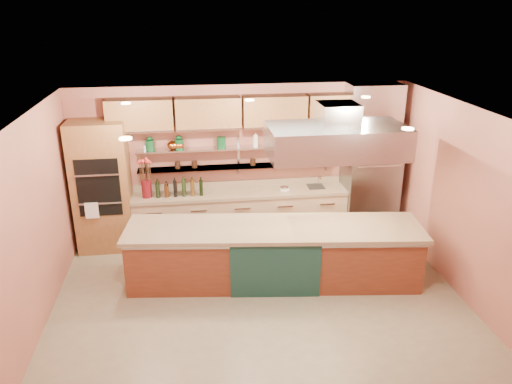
{
  "coord_description": "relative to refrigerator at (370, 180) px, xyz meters",
  "views": [
    {
      "loc": [
        -0.92,
        -6.16,
        4.17
      ],
      "look_at": [
        0.07,
        1.0,
        1.37
      ],
      "focal_mm": 35.0,
      "sensor_mm": 36.0,
      "label": 1
    }
  ],
  "objects": [
    {
      "name": "wall_shelf_upper",
      "position": [
        -2.4,
        0.23,
        0.65
      ],
      "size": [
        3.6,
        0.26,
        0.03
      ],
      "primitive_type": "cube",
      "color": "#BABDC2",
      "rests_on": "wall_back"
    },
    {
      "name": "ceiling",
      "position": [
        -2.35,
        -2.14,
        1.75
      ],
      "size": [
        6.0,
        5.0,
        0.02
      ],
      "primitive_type": "cube",
      "color": "black",
      "rests_on": "wall_back"
    },
    {
      "name": "floor",
      "position": [
        -2.35,
        -2.14,
        -1.06
      ],
      "size": [
        6.0,
        5.0,
        0.02
      ],
      "primitive_type": "cube",
      "color": "gray",
      "rests_on": "ground"
    },
    {
      "name": "wall_back",
      "position": [
        -2.35,
        0.36,
        0.35
      ],
      "size": [
        6.0,
        0.04,
        2.8
      ],
      "primitive_type": "cube",
      "color": "#B46755",
      "rests_on": "floor"
    },
    {
      "name": "kitchen_scale",
      "position": [
        -1.6,
        0.01,
        -0.08
      ],
      "size": [
        0.17,
        0.14,
        0.09
      ],
      "primitive_type": "cube",
      "rotation": [
        0.0,
        0.0,
        0.16
      ],
      "color": "white",
      "rests_on": "back_counter"
    },
    {
      "name": "copper_kettle",
      "position": [
        -3.56,
        0.23,
        0.74
      ],
      "size": [
        0.25,
        0.25,
        0.16
      ],
      "primitive_type": "ellipsoid",
      "rotation": [
        0.0,
        0.0,
        0.3
      ],
      "color": "#BF652C",
      "rests_on": "wall_shelf_upper"
    },
    {
      "name": "ceiling_downlights",
      "position": [
        -2.35,
        -1.94,
        1.72
      ],
      "size": [
        4.0,
        2.8,
        0.02
      ],
      "primitive_type": "cube",
      "color": "#FFE5A5",
      "rests_on": "ceiling"
    },
    {
      "name": "range_hood",
      "position": [
        -1.15,
        -1.5,
        1.2
      ],
      "size": [
        2.0,
        1.0,
        0.45
      ],
      "primitive_type": "cube",
      "color": "#BABDC2",
      "rests_on": "ceiling"
    },
    {
      "name": "island",
      "position": [
        -2.05,
        -1.5,
        -0.59
      ],
      "size": [
        4.52,
        1.48,
        0.93
      ],
      "primitive_type": "cube",
      "rotation": [
        0.0,
        0.0,
        -0.12
      ],
      "color": "brown",
      "rests_on": "floor"
    },
    {
      "name": "wall_right",
      "position": [
        0.65,
        -2.14,
        0.35
      ],
      "size": [
        0.04,
        5.0,
        2.8
      ],
      "primitive_type": "cube",
      "color": "#B46755",
      "rests_on": "floor"
    },
    {
      "name": "oil_bottle_cluster",
      "position": [
        -3.48,
        0.01,
        0.02
      ],
      "size": [
        0.91,
        0.4,
        0.28
      ],
      "primitive_type": "cube",
      "rotation": [
        0.0,
        0.0,
        -0.17
      ],
      "color": "black",
      "rests_on": "back_counter"
    },
    {
      "name": "refrigerator",
      "position": [
        0.0,
        0.0,
        0.0
      ],
      "size": [
        0.95,
        0.72,
        2.1
      ],
      "primitive_type": "cube",
      "color": "gray",
      "rests_on": "floor"
    },
    {
      "name": "wall_left",
      "position": [
        -5.35,
        -2.14,
        0.35
      ],
      "size": [
        0.04,
        5.0,
        2.8
      ],
      "primitive_type": "cube",
      "color": "#B46755",
      "rests_on": "floor"
    },
    {
      "name": "back_counter",
      "position": [
        -2.4,
        0.06,
        -0.58
      ],
      "size": [
        3.84,
        0.64,
        0.93
      ],
      "primitive_type": "cube",
      "color": "tan",
      "rests_on": "floor"
    },
    {
      "name": "upper_cabinets",
      "position": [
        -2.35,
        0.18,
        1.3
      ],
      "size": [
        4.6,
        0.36,
        0.55
      ],
      "primitive_type": "cube",
      "color": "#976237",
      "rests_on": "wall_back"
    },
    {
      "name": "green_canister",
      "position": [
        -2.71,
        0.23,
        0.76
      ],
      "size": [
        0.2,
        0.2,
        0.19
      ],
      "primitive_type": "cylinder",
      "rotation": [
        0.0,
        0.0,
        -0.37
      ],
      "color": "#0E4521",
      "rests_on": "wall_shelf_upper"
    },
    {
      "name": "wall_shelf_lower",
      "position": [
        -2.4,
        0.23,
        0.3
      ],
      "size": [
        3.6,
        0.26,
        0.03
      ],
      "primitive_type": "cube",
      "color": "#BABDC2",
      "rests_on": "wall_back"
    },
    {
      "name": "oven_stack",
      "position": [
        -4.8,
        0.04,
        0.1
      ],
      "size": [
        0.95,
        0.64,
        2.3
      ],
      "primitive_type": "cube",
      "color": "#976237",
      "rests_on": "floor"
    },
    {
      "name": "wall_front",
      "position": [
        -2.35,
        -4.64,
        0.35
      ],
      "size": [
        6.0,
        0.04,
        2.8
      ],
      "primitive_type": "cube",
      "color": "#B46755",
      "rests_on": "floor"
    },
    {
      "name": "bar_faucet",
      "position": [
        -0.94,
        0.11,
        -0.02
      ],
      "size": [
        0.04,
        0.04,
        0.21
      ],
      "primitive_type": "cylinder",
      "rotation": [
        0.0,
        0.0,
        0.38
      ],
      "color": "white",
      "rests_on": "back_counter"
    },
    {
      "name": "flower_vase",
      "position": [
        -4.05,
        0.01,
        0.03
      ],
      "size": [
        0.22,
        0.22,
        0.3
      ],
      "primitive_type": "cylinder",
      "rotation": [
        0.0,
        0.0,
        0.4
      ],
      "color": "#5C0D16",
      "rests_on": "back_counter"
    }
  ]
}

